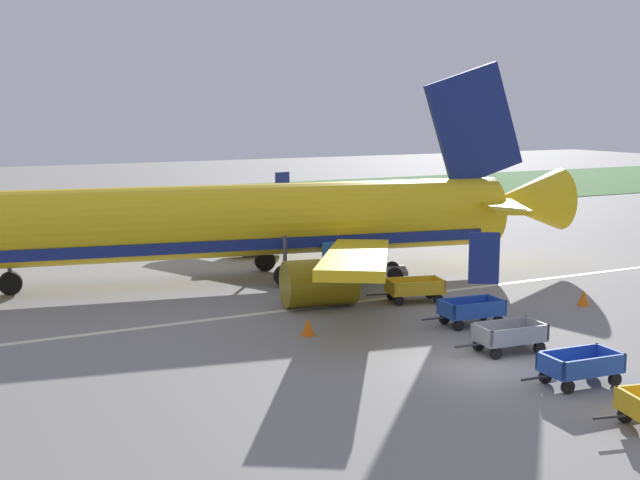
% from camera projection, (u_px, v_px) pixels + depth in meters
% --- Properties ---
extents(ground_plane, '(220.00, 220.00, 0.00)m').
position_uv_depth(ground_plane, '(484.00, 368.00, 29.18)').
color(ground_plane, gray).
extents(grass_strip, '(220.00, 28.00, 0.06)m').
position_uv_depth(grass_strip, '(108.00, 205.00, 76.43)').
color(grass_strip, '#3D7033').
rests_on(grass_strip, ground).
extents(apron_stripe, '(120.00, 0.36, 0.01)m').
position_uv_depth(apron_stripe, '(336.00, 304.00, 38.52)').
color(apron_stripe, silver).
rests_on(apron_stripe, ground).
extents(airplane, '(37.52, 30.30, 11.34)m').
position_uv_depth(airplane, '(246.00, 222.00, 43.39)').
color(airplane, yellow).
rests_on(airplane, ground).
extents(baggage_cart_second_in_row, '(3.60, 1.59, 1.07)m').
position_uv_depth(baggage_cart_second_in_row, '(580.00, 367.00, 27.36)').
color(baggage_cart_second_in_row, '#234CB2').
rests_on(baggage_cart_second_in_row, ground).
extents(baggage_cart_third_in_row, '(3.60, 1.61, 1.07)m').
position_uv_depth(baggage_cart_third_in_row, '(509.00, 336.00, 30.97)').
color(baggage_cart_third_in_row, gray).
rests_on(baggage_cart_third_in_row, ground).
extents(baggage_cart_fourth_in_row, '(3.60, 1.63, 1.07)m').
position_uv_depth(baggage_cart_fourth_in_row, '(471.00, 311.00, 34.79)').
color(baggage_cart_fourth_in_row, '#234CB2').
rests_on(baggage_cart_fourth_in_row, ground).
extents(baggage_cart_far_end, '(3.62, 1.97, 1.07)m').
position_uv_depth(baggage_cart_far_end, '(415.00, 289.00, 38.91)').
color(baggage_cart_far_end, gold).
rests_on(baggage_cart_far_end, ground).
extents(service_truck_beside_carts, '(4.76, 3.70, 2.10)m').
position_uv_depth(service_truck_beside_carts, '(348.00, 259.00, 43.75)').
color(service_truck_beside_carts, slate).
rests_on(service_truck_beside_carts, ground).
extents(traffic_cone_near_plane, '(0.54, 0.54, 0.71)m').
position_uv_depth(traffic_cone_near_plane, '(308.00, 326.00, 33.30)').
color(traffic_cone_near_plane, orange).
rests_on(traffic_cone_near_plane, ground).
extents(traffic_cone_mid_apron, '(0.54, 0.54, 0.71)m').
position_uv_depth(traffic_cone_mid_apron, '(583.00, 298.00, 38.23)').
color(traffic_cone_mid_apron, orange).
rests_on(traffic_cone_mid_apron, ground).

